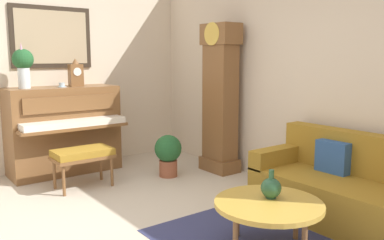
# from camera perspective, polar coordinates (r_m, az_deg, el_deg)

# --- Properties ---
(ground_plane) EXTENTS (6.40, 6.00, 0.10)m
(ground_plane) POSITION_cam_1_polar(r_m,az_deg,el_deg) (3.85, -10.82, -16.23)
(ground_plane) COLOR beige
(wall_left) EXTENTS (0.13, 4.90, 2.80)m
(wall_left) POSITION_cam_1_polar(r_m,az_deg,el_deg) (5.95, -22.42, 6.63)
(wall_left) COLOR beige
(wall_left) RESTS_ON ground_plane
(wall_back) EXTENTS (5.30, 0.13, 2.80)m
(wall_back) POSITION_cam_1_polar(r_m,az_deg,el_deg) (5.02, 14.21, 6.63)
(wall_back) COLOR beige
(wall_back) RESTS_ON ground_plane
(piano) EXTENTS (0.87, 1.44, 1.18)m
(piano) POSITION_cam_1_polar(r_m,az_deg,el_deg) (5.78, -17.69, -1.28)
(piano) COLOR brown
(piano) RESTS_ON ground_plane
(piano_bench) EXTENTS (0.42, 0.70, 0.48)m
(piano_bench) POSITION_cam_1_polar(r_m,az_deg,el_deg) (5.05, -15.24, -4.81)
(piano_bench) COLOR brown
(piano_bench) RESTS_ON ground_plane
(grandfather_clock) EXTENTS (0.52, 0.34, 2.03)m
(grandfather_clock) POSITION_cam_1_polar(r_m,az_deg,el_deg) (5.52, 4.01, 2.51)
(grandfather_clock) COLOR brown
(grandfather_clock) RESTS_ON ground_plane
(couch) EXTENTS (1.90, 0.80, 0.84)m
(couch) POSITION_cam_1_polar(r_m,az_deg,el_deg) (4.16, 21.90, -9.43)
(couch) COLOR olive
(couch) RESTS_ON ground_plane
(coffee_table) EXTENTS (0.88, 0.88, 0.42)m
(coffee_table) POSITION_cam_1_polar(r_m,az_deg,el_deg) (3.37, 10.80, -11.79)
(coffee_table) COLOR gold
(coffee_table) RESTS_ON ground_plane
(mantel_clock) EXTENTS (0.13, 0.18, 0.38)m
(mantel_clock) POSITION_cam_1_polar(r_m,az_deg,el_deg) (5.76, -16.15, 6.32)
(mantel_clock) COLOR brown
(mantel_clock) RESTS_ON piano
(flower_vase) EXTENTS (0.26, 0.26, 0.58)m
(flower_vase) POSITION_cam_1_polar(r_m,az_deg,el_deg) (5.55, -22.82, 7.38)
(flower_vase) COLOR silver
(flower_vase) RESTS_ON piano
(teacup) EXTENTS (0.12, 0.12, 0.06)m
(teacup) POSITION_cam_1_polar(r_m,az_deg,el_deg) (5.65, -17.96, 4.69)
(teacup) COLOR #ADC6D6
(teacup) RESTS_ON piano
(green_jug) EXTENTS (0.17, 0.17, 0.24)m
(green_jug) POSITION_cam_1_polar(r_m,az_deg,el_deg) (3.42, 11.14, -9.40)
(green_jug) COLOR #234C33
(green_jug) RESTS_ON coffee_table
(potted_plant) EXTENTS (0.36, 0.36, 0.56)m
(potted_plant) POSITION_cam_1_polar(r_m,az_deg,el_deg) (5.36, -3.41, -4.65)
(potted_plant) COLOR #935138
(potted_plant) RESTS_ON ground_plane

